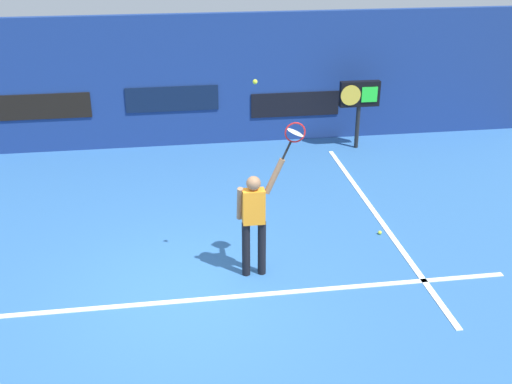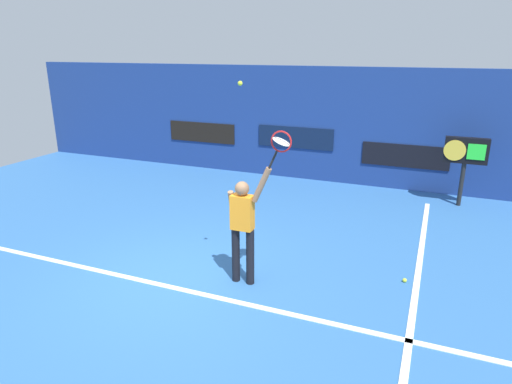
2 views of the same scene
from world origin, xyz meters
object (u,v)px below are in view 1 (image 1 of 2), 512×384
tennis_racket (294,135)px  spare_ball (380,232)px  scoreboard_clock (359,97)px  tennis_player (254,217)px  tennis_ball (255,82)px

tennis_racket → spare_ball: size_ratio=9.13×
scoreboard_clock → spare_ball: bearing=-101.3°
tennis_racket → tennis_player: bearing=179.6°
scoreboard_clock → tennis_ball: bearing=-121.3°
spare_ball → tennis_player: bearing=-158.2°
tennis_ball → spare_ball: size_ratio=1.00×
tennis_racket → tennis_ball: bearing=-174.0°
scoreboard_clock → tennis_player: bearing=-121.7°
scoreboard_clock → spare_ball: scoreboard_clock is taller
tennis_player → scoreboard_clock: bearing=58.3°
tennis_racket → scoreboard_clock: tennis_racket is taller
tennis_ball → scoreboard_clock: size_ratio=0.04×
tennis_racket → spare_ball: tennis_racket is taller
tennis_racket → tennis_ball: size_ratio=9.13×
scoreboard_clock → spare_ball: (-0.87, -4.35, -1.24)m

